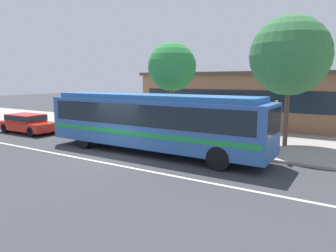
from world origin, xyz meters
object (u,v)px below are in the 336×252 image
(bus_stop_sign, at_px, (276,121))
(street_tree_mid_block, at_px, (290,56))
(pedestrian_standing_by_tree, at_px, (157,124))
(street_tree_near_stop, at_px, (172,67))
(transit_bus, at_px, (153,119))
(pedestrian_waiting_near_sign, at_px, (147,123))
(sedan_behind_bus, at_px, (27,122))
(pedestrian_walking_along_curb, at_px, (175,122))

(bus_stop_sign, height_order, street_tree_mid_block, street_tree_mid_block)
(pedestrian_standing_by_tree, bearing_deg, street_tree_near_stop, 93.18)
(transit_bus, height_order, pedestrian_waiting_near_sign, transit_bus)
(pedestrian_waiting_near_sign, xyz_separation_m, pedestrian_standing_by_tree, (0.54, 0.22, -0.02))
(transit_bus, bearing_deg, pedestrian_waiting_near_sign, 132.20)
(transit_bus, xyz_separation_m, sedan_behind_bus, (-10.67, 0.27, -0.98))
(transit_bus, bearing_deg, sedan_behind_bus, 178.55)
(pedestrian_waiting_near_sign, distance_m, bus_stop_sign, 7.22)
(sedan_behind_bus, height_order, pedestrian_standing_by_tree, pedestrian_standing_by_tree)
(pedestrian_walking_along_curb, bearing_deg, sedan_behind_bus, -161.91)
(pedestrian_walking_along_curb, bearing_deg, street_tree_mid_block, 11.63)
(sedan_behind_bus, relative_size, pedestrian_standing_by_tree, 2.60)
(bus_stop_sign, bearing_deg, street_tree_mid_block, 91.36)
(street_tree_mid_block, bearing_deg, transit_bus, -138.37)
(pedestrian_waiting_near_sign, height_order, pedestrian_walking_along_curb, pedestrian_waiting_near_sign)
(pedestrian_waiting_near_sign, bearing_deg, street_tree_near_stop, 78.14)
(pedestrian_waiting_near_sign, distance_m, street_tree_near_stop, 3.91)
(sedan_behind_bus, relative_size, pedestrian_walking_along_curb, 2.67)
(pedestrian_walking_along_curb, bearing_deg, pedestrian_waiting_near_sign, -122.26)
(pedestrian_standing_by_tree, height_order, street_tree_near_stop, street_tree_near_stop)
(pedestrian_walking_along_curb, bearing_deg, street_tree_near_stop, 135.82)
(street_tree_near_stop, bearing_deg, street_tree_mid_block, 6.25)
(pedestrian_standing_by_tree, relative_size, street_tree_near_stop, 0.29)
(pedestrian_walking_along_curb, distance_m, street_tree_mid_block, 7.32)
(sedan_behind_bus, distance_m, street_tree_near_stop, 10.73)
(pedestrian_waiting_near_sign, distance_m, street_tree_mid_block, 8.52)
(transit_bus, height_order, pedestrian_standing_by_tree, transit_bus)
(bus_stop_sign, bearing_deg, pedestrian_walking_along_curb, 166.50)
(transit_bus, xyz_separation_m, bus_stop_sign, (5.43, 2.01, 0.07))
(street_tree_mid_block, bearing_deg, street_tree_near_stop, -173.75)
(street_tree_mid_block, bearing_deg, pedestrian_waiting_near_sign, -158.37)
(sedan_behind_bus, relative_size, bus_stop_sign, 1.70)
(sedan_behind_bus, bearing_deg, bus_stop_sign, 6.18)
(pedestrian_walking_along_curb, relative_size, pedestrian_standing_by_tree, 0.98)
(pedestrian_waiting_near_sign, distance_m, pedestrian_standing_by_tree, 0.59)
(sedan_behind_bus, distance_m, street_tree_mid_block, 17.16)
(pedestrian_standing_by_tree, bearing_deg, bus_stop_sign, -1.23)
(pedestrian_walking_along_curb, distance_m, bus_stop_sign, 6.42)
(bus_stop_sign, bearing_deg, pedestrian_standing_by_tree, 178.77)
(sedan_behind_bus, height_order, pedestrian_waiting_near_sign, pedestrian_waiting_near_sign)
(pedestrian_waiting_near_sign, bearing_deg, street_tree_mid_block, 21.63)
(pedestrian_walking_along_curb, height_order, street_tree_near_stop, street_tree_near_stop)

